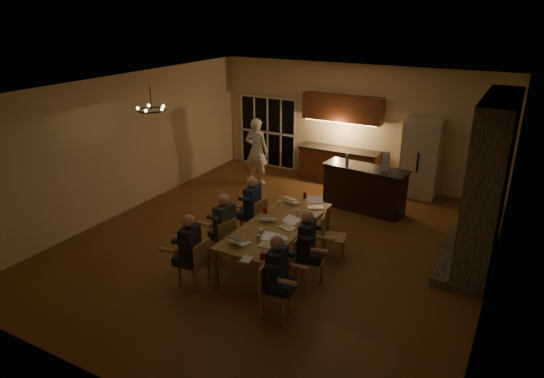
{
  "coord_description": "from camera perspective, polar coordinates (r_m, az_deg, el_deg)",
  "views": [
    {
      "loc": [
        4.21,
        -7.89,
        4.66
      ],
      "look_at": [
        -0.28,
        0.3,
        1.08
      ],
      "focal_mm": 32.0,
      "sensor_mm": 36.0,
      "label": 1
    }
  ],
  "objects": [
    {
      "name": "person_left_near",
      "position": [
        8.47,
        -9.55,
        -7.27
      ],
      "size": [
        0.69,
        0.69,
        1.38
      ],
      "primitive_type": null,
      "rotation": [
        0.0,
        0.0,
        -1.41
      ],
      "color": "#23262D",
      "rests_on": "ground"
    },
    {
      "name": "laptop_e",
      "position": [
        10.15,
        2.47,
        -1.0
      ],
      "size": [
        0.4,
        0.38,
        0.23
      ],
      "primitive_type": null,
      "rotation": [
        0.0,
        0.0,
        2.77
      ],
      "color": "silver",
      "rests_on": "dining_table"
    },
    {
      "name": "redcup_near",
      "position": [
        7.97,
        -1.13,
        -7.88
      ],
      "size": [
        0.08,
        0.08,
        0.12
      ],
      "primitive_type": "cylinder",
      "color": "#AC0B1E",
      "rests_on": "dining_table"
    },
    {
      "name": "bar_blender",
      "position": [
        11.31,
        13.26,
        3.13
      ],
      "size": [
        0.16,
        0.16,
        0.44
      ],
      "primitive_type": "cube",
      "rotation": [
        0.0,
        0.0,
        0.15
      ],
      "color": "silver",
      "rests_on": "bar_island"
    },
    {
      "name": "plate_near",
      "position": [
        8.63,
        1.13,
        -5.87
      ],
      "size": [
        0.24,
        0.24,
        0.02
      ],
      "primitive_type": "cylinder",
      "color": "white",
      "rests_on": "dining_table"
    },
    {
      "name": "person_right_near",
      "position": [
        7.67,
        0.59,
        -10.17
      ],
      "size": [
        0.65,
        0.65,
        1.38
      ],
      "primitive_type": null,
      "rotation": [
        0.0,
        0.0,
        1.65
      ],
      "color": "#1B2A45",
      "rests_on": "ground"
    },
    {
      "name": "can_right",
      "position": [
        9.3,
        4.17,
        -3.53
      ],
      "size": [
        0.07,
        0.07,
        0.12
      ],
      "primitive_type": "cylinder",
      "color": "#B2B2B7",
      "rests_on": "dining_table"
    },
    {
      "name": "laptop_d",
      "position": [
        9.01,
        1.83,
        -3.94
      ],
      "size": [
        0.39,
        0.36,
        0.23
      ],
      "primitive_type": null,
      "rotation": [
        0.0,
        0.0,
        -0.28
      ],
      "color": "silver",
      "rests_on": "dining_table"
    },
    {
      "name": "plate_far",
      "position": [
        9.58,
        4.84,
        -3.11
      ],
      "size": [
        0.22,
        0.22,
        0.02
      ],
      "primitive_type": "cylinder",
      "color": "white",
      "rests_on": "dining_table"
    },
    {
      "name": "chair_left_far",
      "position": [
        10.19,
        -2.23,
        -3.46
      ],
      "size": [
        0.48,
        0.48,
        0.89
      ],
      "primitive_type": null,
      "rotation": [
        0.0,
        0.0,
        -1.66
      ],
      "color": "#A98154",
      "rests_on": "ground"
    },
    {
      "name": "refrigerator",
      "position": [
        12.8,
        17.11,
        3.42
      ],
      "size": [
        0.9,
        0.68,
        2.0
      ],
      "primitive_type": "cube",
      "color": "beige",
      "rests_on": "ground"
    },
    {
      "name": "ceiling",
      "position": [
        9.06,
        0.64,
        11.85
      ],
      "size": [
        8.0,
        9.0,
        0.04
      ],
      "primitive_type": "cube",
      "color": "white",
      "rests_on": "back_wall"
    },
    {
      "name": "right_wall",
      "position": [
        8.47,
        25.36,
        -2.33
      ],
      "size": [
        0.04,
        9.0,
        3.2
      ],
      "primitive_type": "cube",
      "color": "beige",
      "rests_on": "ground"
    },
    {
      "name": "mug_mid",
      "position": [
        9.62,
        3.11,
        -2.7
      ],
      "size": [
        0.08,
        0.08,
        0.1
      ],
      "primitive_type": "cylinder",
      "color": "white",
      "rests_on": "dining_table"
    },
    {
      "name": "person_left_far",
      "position": [
        10.07,
        -2.32,
        -2.25
      ],
      "size": [
        0.65,
        0.65,
        1.38
      ],
      "primitive_type": null,
      "rotation": [
        0.0,
        0.0,
        -1.47
      ],
      "color": "#1B2A45",
      "rests_on": "ground"
    },
    {
      "name": "bar_island",
      "position": [
        11.73,
        10.81,
        0.04
      ],
      "size": [
        2.06,
        0.9,
        1.08
      ],
      "primitive_type": "cube",
      "rotation": [
        0.0,
        0.0,
        -0.11
      ],
      "color": "black",
      "rests_on": "ground"
    },
    {
      "name": "plate_left",
      "position": [
        8.58,
        -4.25,
        -6.11
      ],
      "size": [
        0.24,
        0.24,
        0.02
      ],
      "primitive_type": "cylinder",
      "color": "white",
      "rests_on": "dining_table"
    },
    {
      "name": "laptop_c",
      "position": [
        9.36,
        -0.47,
        -2.95
      ],
      "size": [
        0.4,
        0.38,
        0.23
      ],
      "primitive_type": null,
      "rotation": [
        0.0,
        0.0,
        3.51
      ],
      "color": "silver",
      "rests_on": "dining_table"
    },
    {
      "name": "floor",
      "position": [
        10.09,
        0.56,
        -6.52
      ],
      "size": [
        9.0,
        9.0,
        0.0
      ],
      "primitive_type": "plane",
      "color": "brown",
      "rests_on": "ground"
    },
    {
      "name": "dining_table",
      "position": [
        9.37,
        0.6,
        -6.23
      ],
      "size": [
        1.1,
        2.83,
        0.75
      ],
      "primitive_type": "cube",
      "color": "olive",
      "rests_on": "ground"
    },
    {
      "name": "bar_bottle",
      "position": [
        11.7,
        8.84,
        3.53
      ],
      "size": [
        0.08,
        0.08,
        0.24
      ],
      "primitive_type": "cylinder",
      "color": "#99999E",
      "rests_on": "bar_island"
    },
    {
      "name": "can_cola",
      "position": [
        10.42,
        3.88,
        -0.75
      ],
      "size": [
        0.06,
        0.06,
        0.12
      ],
      "primitive_type": "cylinder",
      "color": "#3F0F0C",
      "rests_on": "dining_table"
    },
    {
      "name": "chair_right_far",
      "position": [
        9.48,
        7.26,
        -5.59
      ],
      "size": [
        0.54,
        0.54,
        0.89
      ],
      "primitive_type": null,
      "rotation": [
        0.0,
        0.0,
        1.82
      ],
      "color": "#A98154",
      "rests_on": "ground"
    },
    {
      "name": "redcup_mid",
      "position": [
        9.65,
        -0.8,
        -2.52
      ],
      "size": [
        0.09,
        0.09,
        0.12
      ],
      "primitive_type": "cylinder",
      "color": "#AC0B1E",
      "rests_on": "dining_table"
    },
    {
      "name": "laptop_f",
      "position": [
        9.94,
        5.15,
        -1.56
      ],
      "size": [
        0.42,
        0.4,
        0.23
      ],
      "primitive_type": null,
      "rotation": [
        0.0,
        0.0,
        0.51
      ],
      "color": "silver",
      "rests_on": "dining_table"
    },
    {
      "name": "kitchenette",
      "position": [
        13.36,
        8.01,
        5.78
      ],
      "size": [
        2.24,
        0.68,
        2.4
      ],
      "primitive_type": null,
      "color": "brown",
      "rests_on": "ground"
    },
    {
      "name": "fireplace",
      "position": [
        9.61,
        24.08,
        0.53
      ],
      "size": [
        0.58,
        2.5,
        3.2
      ],
      "primitive_type": "cube",
      "color": "#726859",
      "rests_on": "ground"
    },
    {
      "name": "chair_left_mid",
      "position": [
        9.33,
        -6.07,
        -5.99
      ],
      "size": [
        0.54,
        0.54,
        0.89
      ],
      "primitive_type": null,
      "rotation": [
        0.0,
        0.0,
        -1.82
      ],
      "color": "#A98154",
      "rests_on": "ground"
    },
    {
      "name": "back_wall",
      "position": [
        13.46,
        9.79,
        7.55
      ],
      "size": [
        8.0,
        0.04,
        3.2
      ],
      "primitive_type": "cube",
      "color": "beige",
      "rests_on": "ground"
    },
    {
      "name": "standing_person",
      "position": [
        13.2,
        -1.83,
        4.48
      ],
      "size": [
        0.69,
        0.47,
        1.82
      ],
      "primitive_type": "imported",
      "rotation": [
        0.0,
        0.0,
        3.2
      ],
      "color": "white",
      "rests_on": "ground"
    },
    {
      "name": "french_doors",
      "position": [
        14.62,
        -0.48,
        6.69
      ],
      "size": [
        1.86,
        0.08,
        2.1
      ],
      "primitive_type": "cube",
      "color": "black",
      "rests_on": "ground"
    },
    {
      "name": "person_left_mid",
      "position": [
        9.23,
        -5.56,
        -4.59
      ],
      "size": [
        0.67,
        0.67,
        1.38
      ],
      "primitive_type": null,
      "rotation": [
        0.0,
        0.0,
        -1.7
      ],
      "color": "#3C4247",
      "rests_on": "ground"
    },
    {
      "name": "can_silver",
      "position": [
        8.55,
        -1.63,
        -5.76
      ],
      "size": [
        0.07,
        0.07,
        0.12
      ],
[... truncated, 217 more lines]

